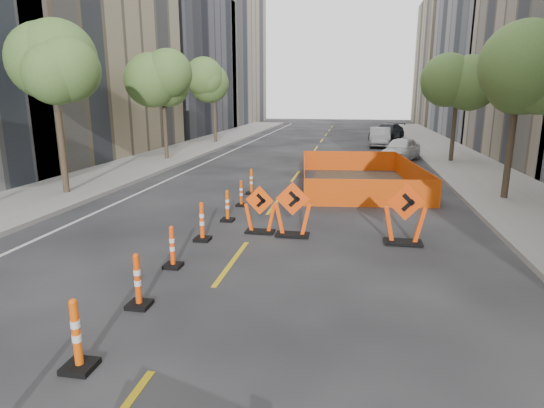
% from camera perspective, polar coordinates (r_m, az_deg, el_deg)
% --- Properties ---
extents(ground_plane, '(140.00, 140.00, 0.00)m').
position_cam_1_polar(ground_plane, '(7.62, -13.24, -17.74)').
color(ground_plane, black).
extents(sidewalk_left, '(4.00, 90.00, 0.15)m').
position_cam_1_polar(sidewalk_left, '(21.78, -22.71, 2.36)').
color(sidewalk_left, gray).
rests_on(sidewalk_left, ground).
extents(sidewalk_right, '(4.00, 90.00, 0.15)m').
position_cam_1_polar(sidewalk_right, '(19.37, 28.75, 0.45)').
color(sidewalk_right, gray).
rests_on(sidewalk_right, ground).
extents(bld_left_d, '(12.00, 16.00, 14.00)m').
position_cam_1_polar(bld_left_d, '(49.36, -14.05, 16.78)').
color(bld_left_d, '#4C4C51').
rests_on(bld_left_d, ground).
extents(bld_left_e, '(12.00, 20.00, 20.00)m').
position_cam_1_polar(bld_left_e, '(64.90, -8.02, 18.83)').
color(bld_left_e, gray).
rests_on(bld_left_e, ground).
extents(bld_right_d, '(12.00, 18.00, 20.00)m').
position_cam_1_polar(bld_right_d, '(48.66, 28.84, 19.18)').
color(bld_right_d, gray).
rests_on(bld_right_d, ground).
extents(bld_right_e, '(12.00, 14.00, 16.00)m').
position_cam_1_polar(bld_right_e, '(66.21, 23.55, 16.04)').
color(bld_right_e, tan).
rests_on(bld_right_e, ground).
extents(tree_l_b, '(2.80, 2.80, 5.95)m').
position_cam_1_polar(tree_l_b, '(19.45, -25.64, 14.10)').
color(tree_l_b, '#382B1E').
rests_on(tree_l_b, ground).
extents(tree_l_c, '(2.80, 2.80, 5.95)m').
position_cam_1_polar(tree_l_c, '(28.23, -13.53, 14.46)').
color(tree_l_c, '#382B1E').
rests_on(tree_l_c, ground).
extents(tree_l_d, '(2.80, 2.80, 5.95)m').
position_cam_1_polar(tree_l_d, '(37.62, -7.30, 14.40)').
color(tree_l_d, '#382B1E').
rests_on(tree_l_d, ground).
extents(tree_r_b, '(2.80, 2.80, 5.95)m').
position_cam_1_polar(tree_r_b, '(18.81, 28.55, 13.85)').
color(tree_r_b, '#382B1E').
rests_on(tree_r_b, ground).
extents(tree_r_c, '(2.80, 2.80, 5.95)m').
position_cam_1_polar(tree_r_c, '(28.50, 22.28, 13.83)').
color(tree_r_c, '#382B1E').
rests_on(tree_r_c, ground).
extents(channelizer_2, '(0.44, 0.44, 1.12)m').
position_cam_1_polar(channelizer_2, '(7.34, -23.34, -14.81)').
color(channelizer_2, '#E14E09').
rests_on(channelizer_2, ground).
extents(channelizer_3, '(0.42, 0.42, 1.07)m').
position_cam_1_polar(channelizer_3, '(8.96, -16.52, -9.18)').
color(channelizer_3, '#DE4109').
rests_on(channelizer_3, ground).
extents(channelizer_4, '(0.40, 0.40, 1.00)m').
position_cam_1_polar(channelizer_4, '(10.75, -12.41, -5.26)').
color(channelizer_4, '#FF440A').
rests_on(channelizer_4, ground).
extents(channelizer_5, '(0.43, 0.43, 1.09)m').
position_cam_1_polar(channelizer_5, '(12.54, -8.79, -2.18)').
color(channelizer_5, '#FF490A').
rests_on(channelizer_5, ground).
extents(channelizer_6, '(0.40, 0.40, 1.01)m').
position_cam_1_polar(channelizer_6, '(14.38, -5.63, -0.20)').
color(channelizer_6, '#D85109').
rests_on(channelizer_6, ground).
extents(channelizer_7, '(0.37, 0.37, 0.95)m').
position_cam_1_polar(channelizer_7, '(16.31, -3.89, 1.37)').
color(channelizer_7, '#D74609').
rests_on(channelizer_7, ground).
extents(channelizer_8, '(0.41, 0.41, 1.04)m').
position_cam_1_polar(channelizer_8, '(18.26, -2.62, 2.85)').
color(channelizer_8, '#E44E09').
rests_on(channelizer_8, ground).
extents(chevron_sign_left, '(0.99, 0.67, 1.40)m').
position_cam_1_polar(chevron_sign_left, '(13.05, -1.52, -0.69)').
color(chevron_sign_left, '#FF4C0A').
rests_on(chevron_sign_left, ground).
extents(chevron_sign_center, '(1.08, 0.69, 1.57)m').
position_cam_1_polar(chevron_sign_center, '(12.72, 2.60, -0.68)').
color(chevron_sign_center, '#F2460A').
rests_on(chevron_sign_center, ground).
extents(chevron_sign_right, '(1.20, 0.84, 1.67)m').
position_cam_1_polar(chevron_sign_right, '(12.54, 16.35, -1.21)').
color(chevron_sign_right, '#DE3C09').
rests_on(chevron_sign_right, ground).
extents(safety_fence, '(5.64, 8.60, 1.01)m').
position_cam_1_polar(safety_fence, '(20.41, 10.75, 3.73)').
color(safety_fence, '#E45D0C').
rests_on(safety_fence, ground).
extents(parked_car_near, '(3.00, 4.43, 1.40)m').
position_cam_1_polar(parked_car_near, '(28.56, 15.85, 6.61)').
color(parked_car_near, silver).
rests_on(parked_car_near, ground).
extents(parked_car_mid, '(1.72, 4.42, 1.43)m').
position_cam_1_polar(parked_car_mid, '(36.42, 13.38, 8.18)').
color(parked_car_mid, '#B0B0B6').
rests_on(parked_car_mid, ground).
extents(parked_car_far, '(3.71, 5.29, 1.42)m').
position_cam_1_polar(parked_car_far, '(41.67, 14.25, 8.76)').
color(parked_car_far, black).
rests_on(parked_car_far, ground).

